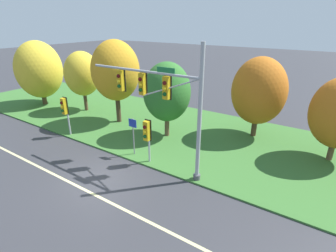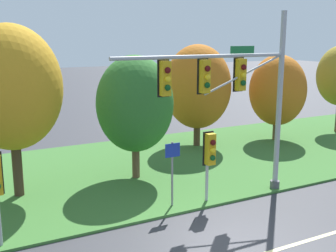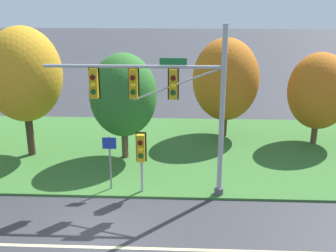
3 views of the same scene
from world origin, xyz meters
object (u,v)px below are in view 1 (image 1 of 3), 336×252
tree_behind_signpost (115,71)px  pedestrian_signal_further_along (65,108)px  traffic_signal_mast (163,97)px  route_sign_post (133,132)px  pedestrian_signal_near_kerb (147,133)px  tree_left_of_mast (82,74)px  tree_mid_verge (167,92)px  tree_tall_centre (259,91)px  tree_nearest_road (39,70)px

tree_behind_signpost → pedestrian_signal_further_along: bearing=-105.3°
traffic_signal_mast → route_sign_post: traffic_signal_mast is taller
pedestrian_signal_near_kerb → tree_behind_signpost: (-6.48, 4.25, 2.40)m
route_sign_post → tree_left_of_mast: tree_left_of_mast is taller
pedestrian_signal_near_kerb → tree_mid_verge: tree_mid_verge is taller
tree_left_of_mast → tree_behind_signpost: 4.96m
pedestrian_signal_near_kerb → tree_left_of_mast: bearing=157.3°
tree_tall_centre → tree_left_of_mast: bearing=-169.0°
tree_tall_centre → traffic_signal_mast: bearing=-111.7°
pedestrian_signal_near_kerb → tree_nearest_road: (-16.64, 3.69, 1.58)m
tree_behind_signpost → tree_mid_verge: 5.25m
traffic_signal_mast → tree_mid_verge: 4.87m
pedestrian_signal_near_kerb → pedestrian_signal_further_along: 7.67m
tree_behind_signpost → tree_tall_centre: 11.31m
tree_mid_verge → tree_left_of_mast: bearing=176.3°
tree_left_of_mast → tree_mid_verge: 10.04m
traffic_signal_mast → tree_left_of_mast: size_ratio=1.33×
pedestrian_signal_further_along → tree_behind_signpost: 5.03m
tree_nearest_road → tree_left_of_mast: bearing=11.4°
traffic_signal_mast → pedestrian_signal_near_kerb: bearing=-178.0°
route_sign_post → tree_mid_verge: bearing=88.3°
pedestrian_signal_near_kerb → pedestrian_signal_further_along: size_ratio=0.94×
route_sign_post → tree_tall_centre: tree_tall_centre is taller
tree_mid_verge → route_sign_post: bearing=-91.7°
traffic_signal_mast → pedestrian_signal_further_along: (-8.82, -0.14, -2.26)m
tree_mid_verge → pedestrian_signal_near_kerb: bearing=-72.1°
pedestrian_signal_near_kerb → tree_behind_signpost: tree_behind_signpost is taller
tree_nearest_road → tree_behind_signpost: (10.16, 0.57, 0.82)m
traffic_signal_mast → pedestrian_signal_near_kerb: size_ratio=2.67×
traffic_signal_mast → tree_mid_verge: traffic_signal_mast is taller
pedestrian_signal_further_along → route_sign_post: size_ratio=1.20×
pedestrian_signal_further_along → tree_left_of_mast: tree_left_of_mast is taller
tree_nearest_road → tree_tall_centre: tree_nearest_road is taller
pedestrian_signal_further_along → tree_tall_centre: 14.33m
route_sign_post → tree_nearest_road: tree_nearest_road is taller
tree_nearest_road → pedestrian_signal_further_along: bearing=-22.8°
tree_behind_signpost → tree_tall_centre: size_ratio=1.16×
tree_left_of_mast → tree_behind_signpost: size_ratio=0.82×
pedestrian_signal_further_along → tree_behind_signpost: bearing=74.7°
pedestrian_signal_further_along → tree_mid_verge: size_ratio=0.54×
pedestrian_signal_further_along → tree_tall_centre: (11.89, 7.88, 1.32)m
pedestrian_signal_further_along → tree_tall_centre: bearing=33.5°
traffic_signal_mast → pedestrian_signal_further_along: 9.10m
route_sign_post → tree_mid_verge: (0.11, 3.74, 1.80)m
route_sign_post → traffic_signal_mast: bearing=-7.4°
pedestrian_signal_near_kerb → tree_nearest_road: bearing=167.5°
pedestrian_signal_further_along → tree_mid_verge: tree_mid_verge is taller
traffic_signal_mast → tree_nearest_road: traffic_signal_mast is taller
traffic_signal_mast → pedestrian_signal_further_along: size_ratio=2.50×
traffic_signal_mast → tree_tall_centre: (3.08, 7.74, -0.93)m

